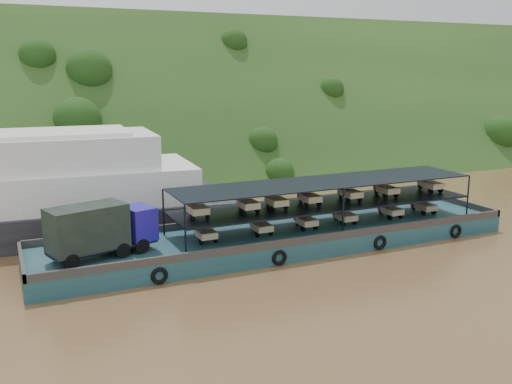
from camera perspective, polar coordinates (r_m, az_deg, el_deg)
name	(u,v)px	position (r m, az deg, el deg)	size (l,w,h in m)	color
ground	(296,238)	(43.53, 4.05, -4.65)	(160.00, 160.00, 0.00)	brown
hillside	(166,166)	(76.30, -8.95, 2.55)	(140.00, 28.00, 28.00)	#173312
cargo_barge	(270,234)	(40.62, 1.37, -4.18)	(35.00, 7.18, 4.56)	#15404B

